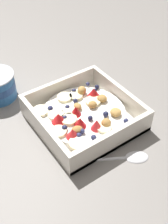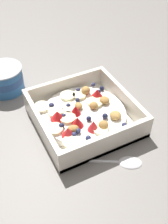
% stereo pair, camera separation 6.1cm
% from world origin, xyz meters
% --- Properties ---
extents(ground_plane, '(2.40, 2.40, 0.00)m').
position_xyz_m(ground_plane, '(0.00, 0.00, 0.00)').
color(ground_plane, gray).
extents(fruit_bowl, '(0.21, 0.21, 0.06)m').
position_xyz_m(fruit_bowl, '(0.02, 0.02, 0.02)').
color(fruit_bowl, white).
rests_on(fruit_bowl, ground).
extents(spoon, '(0.10, 0.16, 0.01)m').
position_xyz_m(spoon, '(-0.11, 0.01, 0.00)').
color(spoon, silver).
rests_on(spoon, ground).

